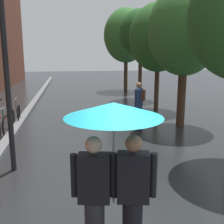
{
  "coord_description": "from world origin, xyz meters",
  "views": [
    {
      "loc": [
        -1.26,
        -3.48,
        2.67
      ],
      "look_at": [
        -0.3,
        2.68,
        1.35
      ],
      "focal_mm": 44.25,
      "sensor_mm": 36.0,
      "label": 1
    }
  ],
  "objects_px": {
    "street_tree_4": "(126,36)",
    "pedestrian_walking_midground": "(139,105)",
    "street_tree_1": "(185,31)",
    "street_tree_2": "(158,38)",
    "couple_under_umbrella": "(114,156)",
    "street_lamp_post": "(6,65)",
    "parked_bicycle_6": "(5,113)",
    "street_tree_3": "(141,33)"
  },
  "relations": [
    {
      "from": "street_tree_3",
      "to": "parked_bicycle_6",
      "type": "xyz_separation_m",
      "value": [
        -6.7,
        -4.86,
        -3.45
      ]
    },
    {
      "from": "street_tree_1",
      "to": "pedestrian_walking_midground",
      "type": "xyz_separation_m",
      "value": [
        -1.7,
        -0.34,
        -2.55
      ]
    },
    {
      "from": "street_lamp_post",
      "to": "street_tree_1",
      "type": "bearing_deg",
      "value": 30.87
    },
    {
      "from": "parked_bicycle_6",
      "to": "street_lamp_post",
      "type": "distance_m",
      "value": 5.34
    },
    {
      "from": "street_tree_4",
      "to": "couple_under_umbrella",
      "type": "height_order",
      "value": "street_tree_4"
    },
    {
      "from": "street_tree_4",
      "to": "pedestrian_walking_midground",
      "type": "distance_m",
      "value": 11.21
    },
    {
      "from": "pedestrian_walking_midground",
      "to": "street_lamp_post",
      "type": "bearing_deg",
      "value": -142.14
    },
    {
      "from": "street_tree_3",
      "to": "pedestrian_walking_midground",
      "type": "relative_size",
      "value": 3.04
    },
    {
      "from": "parked_bicycle_6",
      "to": "street_lamp_post",
      "type": "bearing_deg",
      "value": -76.08
    },
    {
      "from": "street_tree_2",
      "to": "couple_under_umbrella",
      "type": "height_order",
      "value": "street_tree_2"
    },
    {
      "from": "street_tree_2",
      "to": "street_lamp_post",
      "type": "height_order",
      "value": "street_tree_2"
    },
    {
      "from": "street_tree_3",
      "to": "couple_under_umbrella",
      "type": "distance_m",
      "value": 13.54
    },
    {
      "from": "street_tree_1",
      "to": "street_tree_2",
      "type": "xyz_separation_m",
      "value": [
        0.05,
        3.1,
        -0.07
      ]
    },
    {
      "from": "street_tree_3",
      "to": "street_tree_1",
      "type": "bearing_deg",
      "value": -90.7
    },
    {
      "from": "street_tree_2",
      "to": "pedestrian_walking_midground",
      "type": "xyz_separation_m",
      "value": [
        -1.74,
        -3.44,
        -2.48
      ]
    },
    {
      "from": "street_tree_2",
      "to": "pedestrian_walking_midground",
      "type": "bearing_deg",
      "value": -116.87
    },
    {
      "from": "street_tree_3",
      "to": "parked_bicycle_6",
      "type": "bearing_deg",
      "value": -144.04
    },
    {
      "from": "street_tree_2",
      "to": "street_tree_4",
      "type": "bearing_deg",
      "value": 90.19
    },
    {
      "from": "street_tree_3",
      "to": "street_tree_4",
      "type": "xyz_separation_m",
      "value": [
        -0.06,
        3.92,
        0.1
      ]
    },
    {
      "from": "street_tree_4",
      "to": "parked_bicycle_6",
      "type": "distance_m",
      "value": 11.57
    },
    {
      "from": "pedestrian_walking_midground",
      "to": "couple_under_umbrella",
      "type": "bearing_deg",
      "value": -107.26
    },
    {
      "from": "street_lamp_post",
      "to": "pedestrian_walking_midground",
      "type": "bearing_deg",
      "value": 37.86
    },
    {
      "from": "parked_bicycle_6",
      "to": "couple_under_umbrella",
      "type": "height_order",
      "value": "couple_under_umbrella"
    },
    {
      "from": "street_tree_2",
      "to": "couple_under_umbrella",
      "type": "distance_m",
      "value": 10.37
    },
    {
      "from": "parked_bicycle_6",
      "to": "street_lamp_post",
      "type": "relative_size",
      "value": 0.27
    },
    {
      "from": "street_tree_4",
      "to": "street_tree_3",
      "type": "bearing_deg",
      "value": -89.17
    },
    {
      "from": "parked_bicycle_6",
      "to": "couple_under_umbrella",
      "type": "xyz_separation_m",
      "value": [
        3.04,
        -7.95,
        1.07
      ]
    },
    {
      "from": "couple_under_umbrella",
      "to": "pedestrian_walking_midground",
      "type": "relative_size",
      "value": 1.24
    },
    {
      "from": "street_tree_2",
      "to": "pedestrian_walking_midground",
      "type": "relative_size",
      "value": 2.92
    },
    {
      "from": "street_tree_1",
      "to": "street_lamp_post",
      "type": "bearing_deg",
      "value": -149.13
    },
    {
      "from": "street_tree_2",
      "to": "couple_under_umbrella",
      "type": "relative_size",
      "value": 2.36
    },
    {
      "from": "street_tree_1",
      "to": "street_tree_3",
      "type": "relative_size",
      "value": 0.98
    },
    {
      "from": "street_tree_4",
      "to": "couple_under_umbrella",
      "type": "relative_size",
      "value": 2.77
    },
    {
      "from": "street_tree_1",
      "to": "couple_under_umbrella",
      "type": "relative_size",
      "value": 2.41
    },
    {
      "from": "parked_bicycle_6",
      "to": "pedestrian_walking_midground",
      "type": "distance_m",
      "value": 5.3
    },
    {
      "from": "street_tree_3",
      "to": "pedestrian_walking_midground",
      "type": "xyz_separation_m",
      "value": [
        -1.77,
        -6.74,
        -2.92
      ]
    },
    {
      "from": "street_tree_2",
      "to": "street_tree_3",
      "type": "bearing_deg",
      "value": 89.44
    },
    {
      "from": "street_tree_1",
      "to": "street_lamp_post",
      "type": "xyz_separation_m",
      "value": [
        -5.44,
        -3.25,
        -1.02
      ]
    },
    {
      "from": "street_tree_1",
      "to": "street_tree_3",
      "type": "height_order",
      "value": "street_tree_3"
    },
    {
      "from": "street_tree_4",
      "to": "street_lamp_post",
      "type": "xyz_separation_m",
      "value": [
        -5.46,
        -13.57,
        -1.49
      ]
    },
    {
      "from": "parked_bicycle_6",
      "to": "pedestrian_walking_midground",
      "type": "relative_size",
      "value": 0.66
    },
    {
      "from": "street_tree_1",
      "to": "street_tree_4",
      "type": "distance_m",
      "value": 10.33
    }
  ]
}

